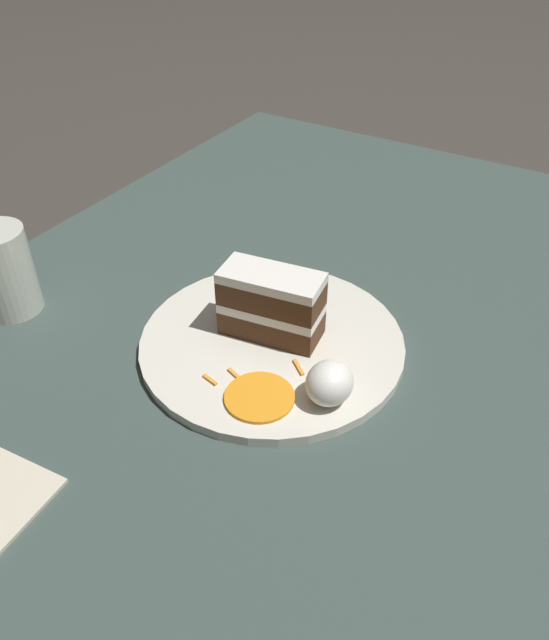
# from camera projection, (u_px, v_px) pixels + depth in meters

# --- Properties ---
(ground_plane) EXTENTS (6.00, 6.00, 0.00)m
(ground_plane) POSITION_uv_depth(u_px,v_px,m) (295.00, 341.00, 0.79)
(ground_plane) COLOR #38332D
(ground_plane) RESTS_ON ground
(dining_table) EXTENTS (1.21, 0.87, 0.03)m
(dining_table) POSITION_uv_depth(u_px,v_px,m) (295.00, 331.00, 0.78)
(dining_table) COLOR #384742
(dining_table) RESTS_ON ground
(plate) EXTENTS (0.31, 0.31, 0.01)m
(plate) POSITION_uv_depth(u_px,v_px,m) (274.00, 343.00, 0.73)
(plate) COLOR silver
(plate) RESTS_ON dining_table
(cake_slice) EXTENTS (0.07, 0.12, 0.08)m
(cake_slice) POSITION_uv_depth(u_px,v_px,m) (271.00, 304.00, 0.71)
(cake_slice) COLOR #4C2D19
(cake_slice) RESTS_ON plate
(cream_dollop) EXTENTS (0.05, 0.05, 0.05)m
(cream_dollop) POSITION_uv_depth(u_px,v_px,m) (329.00, 383.00, 0.64)
(cream_dollop) COLOR white
(cream_dollop) RESTS_ON plate
(orange_garnish) EXTENTS (0.07, 0.07, 0.00)m
(orange_garnish) POSITION_uv_depth(u_px,v_px,m) (259.00, 397.00, 0.65)
(orange_garnish) COLOR orange
(orange_garnish) RESTS_ON plate
(carrot_shreds_scatter) EXTENTS (0.22, 0.11, 0.00)m
(carrot_shreds_scatter) POSITION_uv_depth(u_px,v_px,m) (258.00, 354.00, 0.71)
(carrot_shreds_scatter) COLOR orange
(carrot_shreds_scatter) RESTS_ON plate
(drinking_glass) EXTENTS (0.07, 0.07, 0.11)m
(drinking_glass) POSITION_uv_depth(u_px,v_px,m) (5.00, 276.00, 0.77)
(drinking_glass) COLOR beige
(drinking_glass) RESTS_ON dining_table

